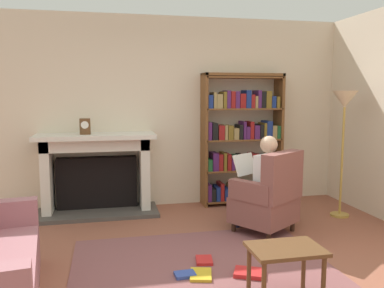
% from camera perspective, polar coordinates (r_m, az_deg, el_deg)
% --- Properties ---
extents(ground, '(14.00, 14.00, 0.00)m').
position_cam_1_polar(ground, '(3.65, 2.57, -19.02)').
color(ground, '#945440').
extents(back_wall, '(5.60, 0.10, 2.70)m').
position_cam_1_polar(back_wall, '(5.79, -3.80, 4.55)').
color(back_wall, beige).
rests_on(back_wall, ground).
extents(area_rug, '(2.40, 1.80, 0.01)m').
position_cam_1_polar(area_rug, '(3.91, 1.40, -17.06)').
color(area_rug, brown).
rests_on(area_rug, ground).
extents(fireplace, '(1.60, 0.64, 1.09)m').
position_cam_1_polar(fireplace, '(5.57, -13.44, -3.75)').
color(fireplace, '#4C4742').
rests_on(fireplace, ground).
extents(mantel_clock, '(0.14, 0.14, 0.21)m').
position_cam_1_polar(mantel_clock, '(5.39, -15.04, 2.44)').
color(mantel_clock, brown).
rests_on(mantel_clock, fireplace).
extents(bookshelf, '(1.18, 0.32, 1.90)m').
position_cam_1_polar(bookshelf, '(5.87, 7.14, 0.44)').
color(bookshelf, brown).
rests_on(bookshelf, ground).
extents(armchair_reading, '(0.88, 0.87, 0.97)m').
position_cam_1_polar(armchair_reading, '(4.73, 10.92, -7.50)').
color(armchair_reading, '#331E14').
rests_on(armchair_reading, ground).
extents(seated_reader, '(0.55, 0.59, 1.14)m').
position_cam_1_polar(seated_reader, '(4.75, 9.78, -4.99)').
color(seated_reader, white).
rests_on(seated_reader, ground).
extents(side_table, '(0.56, 0.39, 0.44)m').
position_cam_1_polar(side_table, '(3.26, 13.23, -15.29)').
color(side_table, brown).
rests_on(side_table, ground).
extents(scattered_books, '(0.82, 0.62, 0.04)m').
position_cam_1_polar(scattered_books, '(3.78, 3.87, -17.65)').
color(scattered_books, '#334CA5').
rests_on(scattered_books, area_rug).
extents(floor_lamp, '(0.32, 0.32, 1.65)m').
position_cam_1_polar(floor_lamp, '(5.51, 20.93, 4.48)').
color(floor_lamp, '#B7933F').
rests_on(floor_lamp, ground).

